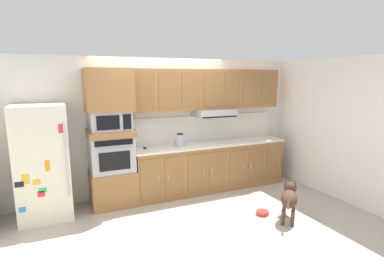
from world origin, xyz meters
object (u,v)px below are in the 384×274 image
at_px(built_in_oven, 112,153).
at_px(microwave, 110,120).
at_px(electric_kettle, 180,140).
at_px(dog, 289,197).
at_px(refrigerator, 42,163).
at_px(screwdriver, 145,148).
at_px(dog_food_bowl, 263,213).

bearing_deg(built_in_oven, microwave, -0.77).
bearing_deg(electric_kettle, dog, -55.68).
xyz_separation_m(built_in_oven, microwave, (0.00, -0.00, 0.56)).
xyz_separation_m(built_in_oven, dog, (2.34, -1.70, -0.54)).
bearing_deg(microwave, refrigerator, -176.31).
height_order(refrigerator, microwave, refrigerator).
height_order(built_in_oven, screwdriver, built_in_oven).
distance_m(screwdriver, dog_food_bowl, 2.26).
height_order(screwdriver, dog, screwdriver).
distance_m(built_in_oven, electric_kettle, 1.23).
distance_m(refrigerator, microwave, 1.20).
bearing_deg(dog, electric_kettle, 77.55).
distance_m(built_in_oven, microwave, 0.56).
height_order(built_in_oven, dog, built_in_oven).
bearing_deg(screwdriver, refrigerator, -176.43).
bearing_deg(built_in_oven, screwdriver, 3.36).
bearing_deg(refrigerator, microwave, 3.69).
relative_size(microwave, electric_kettle, 2.68).
relative_size(built_in_oven, dog, 1.13).
relative_size(screwdriver, dog, 0.22).
height_order(built_in_oven, dog_food_bowl, built_in_oven).
relative_size(screwdriver, dog_food_bowl, 0.69).
distance_m(microwave, screwdriver, 0.80).
distance_m(microwave, electric_kettle, 1.29).
bearing_deg(electric_kettle, dog_food_bowl, -57.15).
xyz_separation_m(screwdriver, dog, (1.75, -1.73, -0.58)).
bearing_deg(built_in_oven, dog, -35.88).
relative_size(refrigerator, built_in_oven, 2.51).
bearing_deg(microwave, electric_kettle, -2.22).
bearing_deg(dog_food_bowl, electric_kettle, 122.85).
bearing_deg(dog, refrigerator, 107.60).
xyz_separation_m(refrigerator, built_in_oven, (1.05, 0.07, 0.02)).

